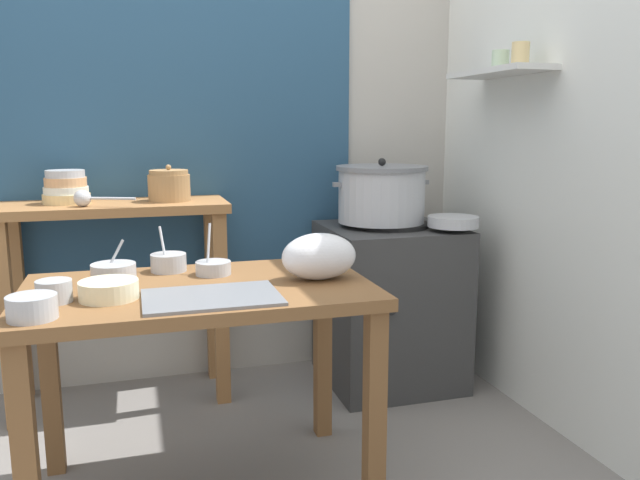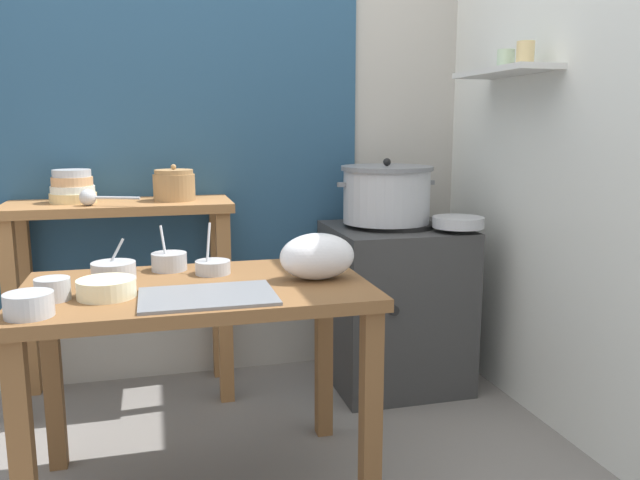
{
  "view_description": "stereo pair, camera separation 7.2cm",
  "coord_description": "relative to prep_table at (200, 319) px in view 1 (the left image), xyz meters",
  "views": [
    {
      "loc": [
        -0.26,
        -2.01,
        1.22
      ],
      "look_at": [
        0.38,
        0.13,
        0.82
      ],
      "focal_mm": 35.44,
      "sensor_mm": 36.0,
      "label": 1
    },
    {
      "loc": [
        -0.19,
        -2.03,
        1.22
      ],
      "look_at": [
        0.38,
        0.13,
        0.82
      ],
      "focal_mm": 35.44,
      "sensor_mm": 36.0,
      "label": 2
    }
  ],
  "objects": [
    {
      "name": "stove_block",
      "position": [
        0.97,
        0.72,
        -0.23
      ],
      "size": [
        0.6,
        0.61,
        0.78
      ],
      "color": "#383838",
      "rests_on": "ground"
    },
    {
      "name": "plastic_bag",
      "position": [
        0.39,
        -0.03,
        0.19
      ],
      "size": [
        0.25,
        0.16,
        0.16
      ],
      "primitive_type": "ellipsoid",
      "color": "white",
      "rests_on": "prep_table"
    },
    {
      "name": "back_shelf_table",
      "position": [
        -0.27,
        0.85,
        0.07
      ],
      "size": [
        0.96,
        0.4,
        0.9
      ],
      "color": "#9E6B3D",
      "rests_on": "ground"
    },
    {
      "name": "prep_bowl_4",
      "position": [
        -0.08,
        0.24,
        0.15
      ],
      "size": [
        0.12,
        0.12,
        0.16
      ],
      "color": "#B7BABF",
      "rests_on": "prep_table"
    },
    {
      "name": "prep_bowl_2",
      "position": [
        -0.26,
        0.13,
        0.14
      ],
      "size": [
        0.14,
        0.14,
        0.14
      ],
      "color": "#B7BABF",
      "rests_on": "prep_table"
    },
    {
      "name": "wide_pan",
      "position": [
        1.18,
        0.52,
        0.19
      ],
      "size": [
        0.23,
        0.23,
        0.05
      ],
      "primitive_type": "cylinder",
      "color": "#B7BABF",
      "rests_on": "stove_block"
    },
    {
      "name": "wall_back",
      "position": [
        0.15,
        1.11,
        0.69
      ],
      "size": [
        4.4,
        0.12,
        2.6
      ],
      "color": "#B2ADA3",
      "rests_on": "ground"
    },
    {
      "name": "prep_table",
      "position": [
        0.0,
        0.0,
        0.0
      ],
      "size": [
        1.1,
        0.66,
        0.72
      ],
      "color": "brown",
      "rests_on": "ground"
    },
    {
      "name": "ladle",
      "position": [
        -0.38,
        0.74,
        0.33
      ],
      "size": [
        0.25,
        0.12,
        0.07
      ],
      "color": "#B7BABF",
      "rests_on": "back_shelf_table"
    },
    {
      "name": "prep_bowl_3",
      "position": [
        -0.27,
        -0.09,
        0.14
      ],
      "size": [
        0.17,
        0.17,
        0.06
      ],
      "color": "beige",
      "rests_on": "prep_table"
    },
    {
      "name": "wall_right",
      "position": [
        1.47,
        0.22,
        0.69
      ],
      "size": [
        0.3,
        3.2,
        2.6
      ],
      "color": "silver",
      "rests_on": "ground"
    },
    {
      "name": "steamer_pot",
      "position": [
        0.93,
        0.74,
        0.3
      ],
      "size": [
        0.47,
        0.43,
        0.3
      ],
      "color": "#B7BABF",
      "rests_on": "stove_block"
    },
    {
      "name": "prep_bowl_5",
      "position": [
        -0.42,
        -0.08,
        0.15
      ],
      "size": [
        0.1,
        0.1,
        0.07
      ],
      "color": "#B7BABF",
      "rests_on": "prep_table"
    },
    {
      "name": "prep_bowl_0",
      "position": [
        0.06,
        0.14,
        0.14
      ],
      "size": [
        0.12,
        0.12,
        0.18
      ],
      "color": "#B7BABF",
      "rests_on": "prep_table"
    },
    {
      "name": "prep_bowl_1",
      "position": [
        -0.46,
        -0.24,
        0.15
      ],
      "size": [
        0.13,
        0.13,
        0.07
      ],
      "color": "#B7BABF",
      "rests_on": "prep_table"
    },
    {
      "name": "clay_pot",
      "position": [
        -0.03,
        0.85,
        0.36
      ],
      "size": [
        0.18,
        0.18,
        0.16
      ],
      "color": "#A37A4C",
      "rests_on": "back_shelf_table"
    },
    {
      "name": "serving_tray",
      "position": [
        0.02,
        -0.17,
        0.12
      ],
      "size": [
        0.4,
        0.28,
        0.01
      ],
      "primitive_type": "cube",
      "color": "slate",
      "rests_on": "prep_table"
    },
    {
      "name": "bowl_stack_enamel",
      "position": [
        -0.46,
        0.88,
        0.36
      ],
      "size": [
        0.2,
        0.2,
        0.14
      ],
      "color": "#E5C684",
      "rests_on": "back_shelf_table"
    }
  ]
}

